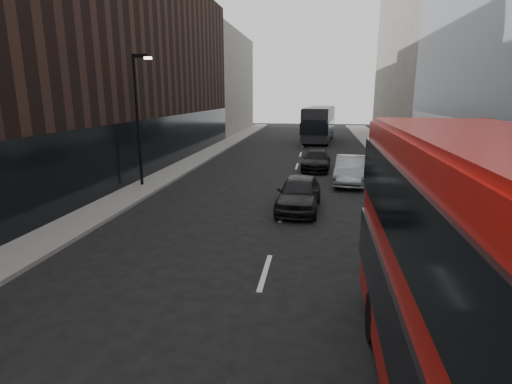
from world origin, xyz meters
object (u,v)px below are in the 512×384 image
at_px(car_a, 299,193).
at_px(car_b, 350,170).
at_px(street_lamp, 139,112).
at_px(car_c, 316,160).
at_px(grey_bus, 319,123).

height_order(car_a, car_b, car_b).
height_order(street_lamp, car_c, street_lamp).
bearing_deg(car_a, street_lamp, 163.32).
height_order(grey_bus, car_a, grey_bus).
xyz_separation_m(street_lamp, grey_bus, (9.78, 23.97, -2.17)).
bearing_deg(car_a, car_c, 89.04).
height_order(car_a, car_c, car_a).
relative_size(grey_bus, car_b, 2.45).
distance_m(grey_bus, car_a, 27.21).
height_order(street_lamp, car_a, street_lamp).
relative_size(grey_bus, car_a, 2.61).
bearing_deg(street_lamp, car_b, 13.32).
bearing_deg(grey_bus, car_b, -80.02).
bearing_deg(car_a, grey_bus, 91.21).
xyz_separation_m(street_lamp, car_a, (8.88, -3.20, -3.41)).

